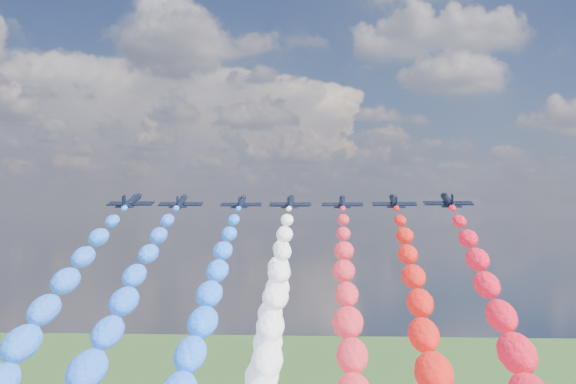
# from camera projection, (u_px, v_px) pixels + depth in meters

# --- Properties ---
(jet_0) EXTENTS (9.47, 12.52, 5.58)m
(jet_0) POSITION_uv_depth(u_px,v_px,m) (132.00, 201.00, 136.86)
(jet_0) COLOR black
(jet_1) EXTENTS (9.18, 12.32, 5.58)m
(jet_1) POSITION_uv_depth(u_px,v_px,m) (181.00, 202.00, 145.40)
(jet_1) COLOR black
(trail_1) EXTENTS (6.04, 99.65, 49.35)m
(trail_1) POSITION_uv_depth(u_px,v_px,m) (97.00, 373.00, 93.28)
(trail_1) COLOR blue
(jet_2) EXTENTS (8.89, 12.11, 5.58)m
(jet_2) POSITION_uv_depth(u_px,v_px,m) (241.00, 203.00, 154.44)
(jet_2) COLOR black
(trail_2) EXTENTS (6.04, 99.65, 49.35)m
(trail_2) POSITION_uv_depth(u_px,v_px,m) (196.00, 359.00, 102.32)
(trail_2) COLOR #1F68FF
(jet_3) EXTENTS (8.78, 12.03, 5.58)m
(jet_3) POSITION_uv_depth(u_px,v_px,m) (290.00, 202.00, 150.69)
(jet_3) COLOR black
(trail_3) EXTENTS (6.04, 99.65, 49.35)m
(trail_3) POSITION_uv_depth(u_px,v_px,m) (269.00, 365.00, 98.57)
(trail_3) COLOR white
(jet_4) EXTENTS (9.36, 12.44, 5.58)m
(jet_4) POSITION_uv_depth(u_px,v_px,m) (290.00, 203.00, 163.86)
(jet_4) COLOR black
(trail_4) EXTENTS (6.04, 99.65, 49.35)m
(trail_4) POSITION_uv_depth(u_px,v_px,m) (271.00, 347.00, 111.75)
(trail_4) COLOR white
(jet_5) EXTENTS (9.03, 12.21, 5.58)m
(jet_5) POSITION_uv_depth(u_px,v_px,m) (342.00, 203.00, 153.87)
(jet_5) COLOR black
(trail_5) EXTENTS (6.04, 99.65, 49.35)m
(trail_5) POSITION_uv_depth(u_px,v_px,m) (348.00, 360.00, 101.75)
(trail_5) COLOR red
(jet_6) EXTENTS (8.89, 12.11, 5.58)m
(jet_6) POSITION_uv_depth(u_px,v_px,m) (394.00, 202.00, 143.70)
(jet_6) COLOR black
(trail_6) EXTENTS (6.04, 99.65, 49.35)m
(trail_6) POSITION_uv_depth(u_px,v_px,m) (430.00, 376.00, 91.58)
(trail_6) COLOR red
(jet_7) EXTENTS (9.01, 12.19, 5.58)m
(jet_7) POSITION_uv_depth(u_px,v_px,m) (448.00, 201.00, 131.06)
(jet_7) COLOR black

